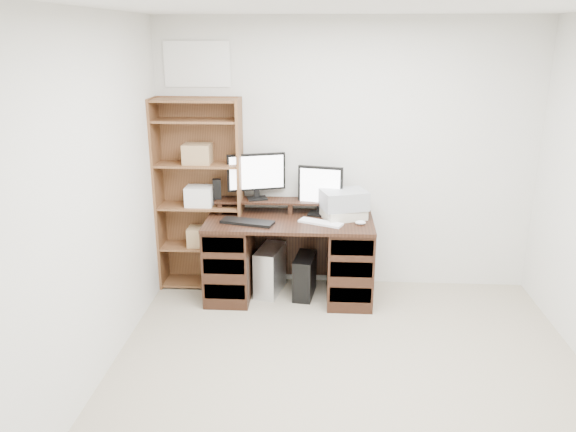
# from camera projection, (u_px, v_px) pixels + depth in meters

# --- Properties ---
(room) EXTENTS (3.54, 4.04, 2.54)m
(room) POSITION_uv_depth(u_px,v_px,m) (358.00, 227.00, 3.30)
(room) COLOR tan
(room) RESTS_ON ground
(desk) EXTENTS (1.50, 0.70, 0.75)m
(desk) POSITION_uv_depth(u_px,v_px,m) (289.00, 257.00, 5.15)
(desk) COLOR black
(desk) RESTS_ON ground
(riser_shelf) EXTENTS (1.40, 0.22, 0.12)m
(riser_shelf) POSITION_uv_depth(u_px,v_px,m) (291.00, 203.00, 5.21)
(riser_shelf) COLOR black
(riser_shelf) RESTS_ON desk
(monitor_wide) EXTENTS (0.53, 0.20, 0.43)m
(monitor_wide) POSITION_uv_depth(u_px,v_px,m) (256.00, 174.00, 5.17)
(monitor_wide) COLOR black
(monitor_wide) RESTS_ON riser_shelf
(monitor_small) EXTENTS (0.41, 0.19, 0.45)m
(monitor_small) POSITION_uv_depth(u_px,v_px,m) (320.00, 189.00, 5.11)
(monitor_small) COLOR black
(monitor_small) RESTS_ON desk
(speaker) EXTENTS (0.09, 0.09, 0.19)m
(speaker) POSITION_uv_depth(u_px,v_px,m) (217.00, 189.00, 5.22)
(speaker) COLOR black
(speaker) RESTS_ON riser_shelf
(keyboard_black) EXTENTS (0.49, 0.27, 0.03)m
(keyboard_black) POSITION_uv_depth(u_px,v_px,m) (247.00, 222.00, 4.92)
(keyboard_black) COLOR black
(keyboard_black) RESTS_ON desk
(keyboard_white) EXTENTS (0.41, 0.27, 0.02)m
(keyboard_white) POSITION_uv_depth(u_px,v_px,m) (321.00, 223.00, 4.92)
(keyboard_white) COLOR white
(keyboard_white) RESTS_ON desk
(mouse) EXTENTS (0.10, 0.08, 0.04)m
(mouse) POSITION_uv_depth(u_px,v_px,m) (360.00, 223.00, 4.89)
(mouse) COLOR silver
(mouse) RESTS_ON desk
(printer) EXTENTS (0.44, 0.39, 0.09)m
(printer) POSITION_uv_depth(u_px,v_px,m) (344.00, 213.00, 5.06)
(printer) COLOR beige
(printer) RESTS_ON desk
(basket) EXTENTS (0.46, 0.39, 0.17)m
(basket) POSITION_uv_depth(u_px,v_px,m) (344.00, 200.00, 5.02)
(basket) COLOR #9CA0A7
(basket) RESTS_ON printer
(tower_silver) EXTENTS (0.28, 0.47, 0.44)m
(tower_silver) POSITION_uv_depth(u_px,v_px,m) (270.00, 270.00, 5.28)
(tower_silver) COLOR silver
(tower_silver) RESTS_ON ground
(tower_black) EXTENTS (0.22, 0.41, 0.39)m
(tower_black) POSITION_uv_depth(u_px,v_px,m) (305.00, 276.00, 5.21)
(tower_black) COLOR black
(tower_black) RESTS_ON ground
(bookshelf) EXTENTS (0.80, 0.30, 1.80)m
(bookshelf) POSITION_uv_depth(u_px,v_px,m) (200.00, 193.00, 5.24)
(bookshelf) COLOR brown
(bookshelf) RESTS_ON ground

